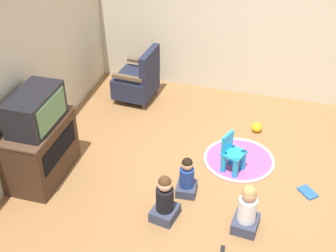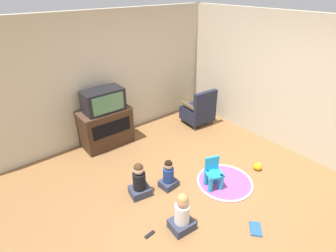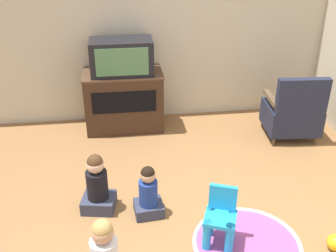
# 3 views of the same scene
# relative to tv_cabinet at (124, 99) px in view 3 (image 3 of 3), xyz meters

# --- Properties ---
(ground_plane) EXTENTS (30.00, 30.00, 0.00)m
(ground_plane) POSITION_rel_tv_cabinet_xyz_m (0.50, -2.24, -0.39)
(ground_plane) COLOR olive
(wall_back) EXTENTS (5.33, 0.12, 2.52)m
(wall_back) POSITION_rel_tv_cabinet_xyz_m (0.16, 0.35, 0.87)
(wall_back) COLOR beige
(wall_back) RESTS_ON ground_plane
(tv_cabinet) EXTENTS (1.00, 0.55, 0.76)m
(tv_cabinet) POSITION_rel_tv_cabinet_xyz_m (0.00, 0.00, 0.00)
(tv_cabinet) COLOR #382316
(tv_cabinet) RESTS_ON ground_plane
(television) EXTENTS (0.76, 0.43, 0.42)m
(television) POSITION_rel_tv_cabinet_xyz_m (-0.00, -0.03, 0.58)
(television) COLOR black
(television) RESTS_ON tv_cabinet
(black_armchair) EXTENTS (0.67, 0.62, 0.86)m
(black_armchair) POSITION_rel_tv_cabinet_xyz_m (2.06, -0.55, -0.06)
(black_armchair) COLOR brown
(black_armchair) RESTS_ON ground_plane
(yellow_kid_chair) EXTENTS (0.33, 0.32, 0.53)m
(yellow_kid_chair) POSITION_rel_tv_cabinet_xyz_m (0.72, -2.25, -0.17)
(yellow_kid_chair) COLOR #1E99DB
(yellow_kid_chair) RESTS_ON ground_plane
(play_mat) EXTENTS (0.93, 0.93, 0.04)m
(play_mat) POSITION_rel_tv_cabinet_xyz_m (0.95, -2.31, -0.38)
(play_mat) COLOR #A54C8C
(play_mat) RESTS_ON ground_plane
(child_watching_left) EXTENTS (0.28, 0.25, 0.52)m
(child_watching_left) POSITION_rel_tv_cabinet_xyz_m (0.16, -1.80, -0.17)
(child_watching_left) COLOR #33384C
(child_watching_left) RESTS_ON ground_plane
(child_watching_center) EXTENTS (0.35, 0.32, 0.59)m
(child_watching_center) POSITION_rel_tv_cabinet_xyz_m (-0.31, -1.66, -0.14)
(child_watching_center) COLOR #33384C
(child_watching_center) RESTS_ON ground_plane
(toy_ball) EXTENTS (0.15, 0.15, 0.15)m
(toy_ball) POSITION_rel_tv_cabinet_xyz_m (1.66, -2.46, -0.32)
(toy_ball) COLOR yellow
(toy_ball) RESTS_ON ground_plane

